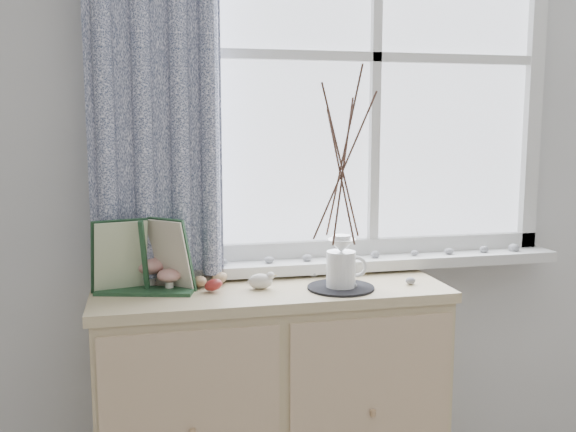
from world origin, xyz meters
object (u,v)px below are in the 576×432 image
object	(u,v)px
botanical_book	(144,257)
twig_pitcher	(342,162)
sideboard	(271,404)
toadstool_cluster	(155,268)

from	to	relation	value
botanical_book	twig_pitcher	world-z (taller)	twig_pitcher
twig_pitcher	botanical_book	bearing A→B (deg)	-163.81
sideboard	botanical_book	bearing A→B (deg)	-177.83
twig_pitcher	sideboard	bearing A→B (deg)	-177.56
botanical_book	twig_pitcher	xyz separation A→B (m)	(0.65, -0.06, 0.30)
sideboard	botanical_book	size ratio (longest dim) A/B	3.24
toadstool_cluster	twig_pitcher	world-z (taller)	twig_pitcher
botanical_book	twig_pitcher	size ratio (longest dim) A/B	0.50
sideboard	twig_pitcher	world-z (taller)	twig_pitcher
toadstool_cluster	twig_pitcher	xyz separation A→B (m)	(0.61, -0.15, 0.36)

